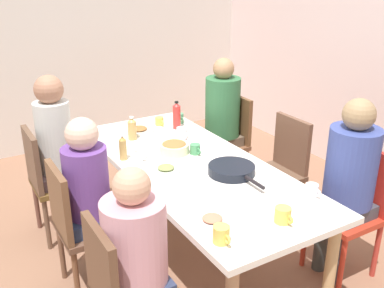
# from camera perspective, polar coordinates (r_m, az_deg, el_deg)

# --- Properties ---
(ground_plane) EXTENTS (6.18, 6.18, 0.00)m
(ground_plane) POSITION_cam_1_polar(r_m,az_deg,el_deg) (3.49, 0.00, -13.38)
(ground_plane) COLOR #8E634A
(wall_left) EXTENTS (0.12, 4.52, 2.60)m
(wall_left) POSITION_cam_1_polar(r_m,az_deg,el_deg) (5.34, -14.98, 13.49)
(wall_left) COLOR silver
(wall_left) RESTS_ON ground_plane
(dining_table) EXTENTS (2.22, 0.92, 0.72)m
(dining_table) POSITION_cam_1_polar(r_m,az_deg,el_deg) (3.16, 0.00, -3.71)
(dining_table) COLOR white
(dining_table) RESTS_ON ground_plane
(chair_0) EXTENTS (0.40, 0.40, 0.90)m
(chair_0) POSITION_cam_1_polar(r_m,az_deg,el_deg) (2.94, -14.45, -9.65)
(chair_0) COLOR brown
(chair_0) RESTS_ON ground_plane
(person_0) EXTENTS (0.30, 0.30, 1.19)m
(person_0) POSITION_cam_1_polar(r_m,az_deg,el_deg) (2.87, -13.07, -5.84)
(person_0) COLOR #292D50
(person_0) RESTS_ON ground_plane
(chair_1) EXTENTS (0.40, 0.40, 0.90)m
(chair_1) POSITION_cam_1_polar(r_m,az_deg,el_deg) (3.23, 20.06, -7.30)
(chair_1) COLOR #B8321F
(chair_1) RESTS_ON ground_plane
(person_1) EXTENTS (0.33, 0.33, 1.27)m
(person_1) POSITION_cam_1_polar(r_m,az_deg,el_deg) (3.06, 19.58, -3.65)
(person_1) COLOR #474246
(person_1) RESTS_ON ground_plane
(chair_2) EXTENTS (0.40, 0.40, 0.90)m
(chair_2) POSITION_cam_1_polar(r_m,az_deg,el_deg) (4.21, 4.74, 0.87)
(chair_2) COLOR brown
(chair_2) RESTS_ON ground_plane
(person_2) EXTENTS (0.32, 0.32, 1.27)m
(person_2) POSITION_cam_1_polar(r_m,az_deg,el_deg) (4.07, 3.82, 3.89)
(person_2) COLOR #4F5540
(person_2) RESTS_ON ground_plane
(chair_3) EXTENTS (0.40, 0.40, 0.90)m
(chair_3) POSITION_cam_1_polar(r_m,az_deg,el_deg) (3.58, -17.93, -4.10)
(chair_3) COLOR brown
(chair_3) RESTS_ON ground_plane
(person_3) EXTENTS (0.30, 0.30, 1.30)m
(person_3) POSITION_cam_1_polar(r_m,az_deg,el_deg) (3.50, -16.97, -0.07)
(person_3) COLOR #51433F
(person_3) RESTS_ON ground_plane
(chair_4) EXTENTS (0.40, 0.40, 0.90)m
(chair_4) POSITION_cam_1_polar(r_m,az_deg,el_deg) (3.68, 11.36, -2.70)
(chair_4) COLOR brown
(chair_4) RESTS_ON ground_plane
(person_5) EXTENTS (0.32, 0.32, 1.16)m
(person_5) POSITION_cam_1_polar(r_m,az_deg,el_deg) (2.27, -7.03, -13.65)
(person_5) COLOR #2F3C4A
(person_5) RESTS_ON ground_plane
(plate_0) EXTENTS (0.25, 0.25, 0.04)m
(plate_0) POSITION_cam_1_polar(r_m,az_deg,el_deg) (3.76, -6.85, 1.81)
(plate_0) COLOR silver
(plate_0) RESTS_ON dining_table
(plate_1) EXTENTS (0.20, 0.20, 0.04)m
(plate_1) POSITION_cam_1_polar(r_m,az_deg,el_deg) (3.02, -3.37, -3.26)
(plate_1) COLOR silver
(plate_1) RESTS_ON dining_table
(plate_2) EXTENTS (0.20, 0.20, 0.04)m
(plate_2) POSITION_cam_1_polar(r_m,az_deg,el_deg) (2.44, 2.63, -9.78)
(plate_2) COLOR white
(plate_2) RESTS_ON dining_table
(bowl_0) EXTENTS (0.22, 0.22, 0.09)m
(bowl_0) POSITION_cam_1_polar(r_m,az_deg,el_deg) (3.29, -2.31, -0.43)
(bowl_0) COLOR beige
(bowl_0) RESTS_ON dining_table
(serving_pan) EXTENTS (0.50, 0.32, 0.06)m
(serving_pan) POSITION_cam_1_polar(r_m,az_deg,el_deg) (2.98, 5.15, -3.32)
(serving_pan) COLOR black
(serving_pan) RESTS_ON dining_table
(cup_0) EXTENTS (0.11, 0.07, 0.09)m
(cup_0) POSITION_cam_1_polar(r_m,az_deg,el_deg) (3.93, -1.59, 3.33)
(cup_0) COLOR #4E9167
(cup_0) RESTS_ON dining_table
(cup_1) EXTENTS (0.11, 0.08, 0.08)m
(cup_1) POSITION_cam_1_polar(r_m,az_deg,el_deg) (3.28, 0.43, -0.67)
(cup_1) COLOR #49955F
(cup_1) RESTS_ON dining_table
(cup_2) EXTENTS (0.11, 0.07, 0.07)m
(cup_2) POSITION_cam_1_polar(r_m,az_deg,el_deg) (3.89, -4.20, 2.95)
(cup_2) COLOR #E2CC4F
(cup_2) RESTS_ON dining_table
(cup_3) EXTENTS (0.11, 0.08, 0.07)m
(cup_3) POSITION_cam_1_polar(r_m,az_deg,el_deg) (2.80, 15.19, -5.72)
(cup_3) COLOR white
(cup_3) RESTS_ON dining_table
(cup_4) EXTENTS (0.12, 0.09, 0.09)m
(cup_4) POSITION_cam_1_polar(r_m,az_deg,el_deg) (3.57, -1.29, 1.40)
(cup_4) COLOR white
(cup_4) RESTS_ON dining_table
(cup_5) EXTENTS (0.12, 0.09, 0.09)m
(cup_5) POSITION_cam_1_polar(r_m,az_deg,el_deg) (2.27, 3.80, -11.55)
(cup_5) COLOR #E6C856
(cup_5) RESTS_ON dining_table
(cup_6) EXTENTS (0.11, 0.08, 0.08)m
(cup_6) POSITION_cam_1_polar(r_m,az_deg,el_deg) (3.20, -6.63, -1.31)
(cup_6) COLOR white
(cup_6) RESTS_ON dining_table
(cup_7) EXTENTS (0.12, 0.09, 0.09)m
(cup_7) POSITION_cam_1_polar(r_m,az_deg,el_deg) (2.48, 11.62, -8.95)
(cup_7) COLOR #EBC654
(cup_7) RESTS_ON dining_table
(bottle_0) EXTENTS (0.07, 0.07, 0.24)m
(bottle_0) POSITION_cam_1_polar(r_m,az_deg,el_deg) (3.78, -1.99, 3.66)
(bottle_0) COLOR red
(bottle_0) RESTS_ON dining_table
(bottle_1) EXTENTS (0.05, 0.05, 0.19)m
(bottle_1) POSITION_cam_1_polar(r_m,az_deg,el_deg) (3.20, -8.88, -0.51)
(bottle_1) COLOR tan
(bottle_1) RESTS_ON dining_table
(bottle_2) EXTENTS (0.07, 0.07, 0.19)m
(bottle_2) POSITION_cam_1_polar(r_m,az_deg,el_deg) (3.57, -7.72, 1.95)
(bottle_2) COLOR tan
(bottle_2) RESTS_ON dining_table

